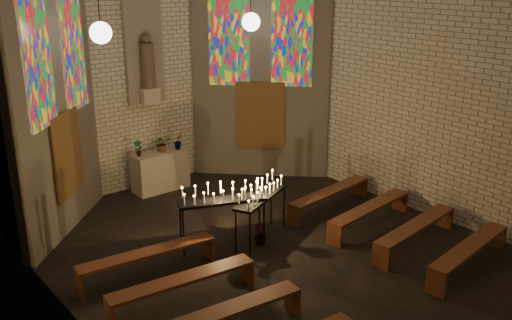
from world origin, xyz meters
The scene contains 16 objects.
floor centered at (0.00, 0.00, 0.00)m, with size 12.00×12.00×0.00m, color black.
room centered at (0.00, 3.37, 3.72)m, with size 8.22×12.43×7.00m.
altar centered at (0.00, 5.45, 0.50)m, with size 1.40×0.60×1.00m, color beige.
flower_vase_left centered at (-0.55, 5.50, 1.21)m, with size 0.22×0.15×0.42m, color #4C723F.
flower_vase_center centered at (0.09, 5.46, 1.22)m, with size 0.40×0.34×0.44m, color #4C723F.
flower_vase_right centered at (0.53, 5.38, 1.21)m, with size 0.23×0.18×0.42m, color #4C723F.
aisle_flower_pot centered at (0.02, 1.46, 0.22)m, with size 0.25×0.25×0.45m, color #4C723F.
votive_stand_left centered at (-0.65, 1.86, 1.11)m, with size 1.79×1.06×1.30m.
votive_stand_right centered at (0.15, 1.60, 1.06)m, with size 1.70×1.03×1.24m.
pew_left_0 centered at (-2.40, 1.79, 0.41)m, with size 2.63×0.66×0.50m.
pew_right_0 centered at (2.40, 1.79, 0.41)m, with size 2.63×0.66×0.50m.
pew_left_1 centered at (-2.40, 0.59, 0.41)m, with size 2.63×0.66×0.50m.
pew_right_1 centered at (2.40, 0.59, 0.41)m, with size 2.63×0.66×0.50m.
pew_left_2 centered at (-2.40, -0.61, 0.41)m, with size 2.63×0.66×0.50m.
pew_right_2 centered at (2.40, -0.61, 0.41)m, with size 2.63×0.66×0.50m.
pew_right_3 centered at (2.40, -1.81, 0.41)m, with size 2.63×0.66×0.50m.
Camera 1 is at (-6.76, -6.70, 5.40)m, focal length 40.00 mm.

